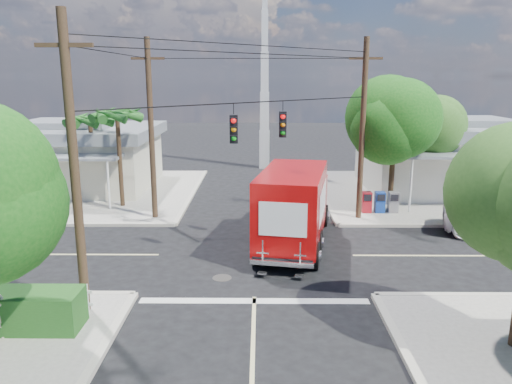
{
  "coord_description": "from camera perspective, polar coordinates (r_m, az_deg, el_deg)",
  "views": [
    {
      "loc": [
        0.19,
        -19.36,
        7.16
      ],
      "look_at": [
        0.0,
        2.0,
        2.2
      ],
      "focal_mm": 35.0,
      "sensor_mm": 36.0,
      "label": 1
    }
  ],
  "objects": [
    {
      "name": "building_nw",
      "position": [
        34.44,
        -20.28,
        4.02
      ],
      "size": [
        10.8,
        10.2,
        4.3
      ],
      "color": "beige",
      "rests_on": "sidewalk_nw"
    },
    {
      "name": "palm_nw_front",
      "position": [
        28.02,
        -15.58,
        8.27
      ],
      "size": [
        3.01,
        3.08,
        5.59
      ],
      "color": "#422D1C",
      "rests_on": "sidewalk_nw"
    },
    {
      "name": "radio_tower",
      "position": [
        39.39,
        0.98,
        10.86
      ],
      "size": [
        0.8,
        0.8,
        17.0
      ],
      "color": "silver",
      "rests_on": "ground"
    },
    {
      "name": "sidewalk_ne",
      "position": [
        32.85,
        19.49,
        -0.15
      ],
      "size": [
        14.12,
        14.12,
        0.14
      ],
      "color": "gray",
      "rests_on": "ground"
    },
    {
      "name": "building_ne",
      "position": [
        34.0,
        21.79,
        3.96
      ],
      "size": [
        11.8,
        10.2,
        4.5
      ],
      "color": "white",
      "rests_on": "sidewalk_ne"
    },
    {
      "name": "sidewalk_nw",
      "position": [
        32.98,
        -19.11,
        -0.07
      ],
      "size": [
        14.12,
        14.12,
        0.14
      ],
      "color": "gray",
      "rests_on": "ground"
    },
    {
      "name": "tree_ne_back",
      "position": [
        30.05,
        19.31,
        6.67
      ],
      "size": [
        3.77,
        3.66,
        5.82
      ],
      "color": "#422D1C",
      "rests_on": "sidewalk_ne"
    },
    {
      "name": "ground",
      "position": [
        20.64,
        -0.05,
        -7.22
      ],
      "size": [
        120.0,
        120.0,
        0.0
      ],
      "primitive_type": "plane",
      "color": "black",
      "rests_on": "ground"
    },
    {
      "name": "delivery_truck",
      "position": [
        21.47,
        4.42,
        -1.6
      ],
      "size": [
        3.77,
        8.18,
        3.42
      ],
      "color": "black",
      "rests_on": "ground"
    },
    {
      "name": "utility_poles",
      "position": [
        21.19,
        -4.32,
        6.29
      ],
      "size": [
        12.0,
        10.68,
        9.0
      ],
      "color": "#473321",
      "rests_on": "ground"
    },
    {
      "name": "road_markings",
      "position": [
        19.27,
        -0.1,
        -8.73
      ],
      "size": [
        32.0,
        32.0,
        0.01
      ],
      "color": "beige",
      "rests_on": "ground"
    },
    {
      "name": "vending_boxes",
      "position": [
        27.11,
        13.96,
        -1.13
      ],
      "size": [
        1.9,
        0.5,
        1.1
      ],
      "color": "#A2141F",
      "rests_on": "sidewalk_ne"
    },
    {
      "name": "palm_nw_back",
      "position": [
        30.08,
        -18.46,
        7.66
      ],
      "size": [
        3.01,
        3.08,
        5.19
      ],
      "color": "#422D1C",
      "rests_on": "sidewalk_nw"
    },
    {
      "name": "parked_car",
      "position": [
        25.51,
        27.02,
        -2.82
      ],
      "size": [
        6.33,
        4.38,
        1.61
      ],
      "primitive_type": "imported",
      "rotation": [
        0.0,
        0.0,
        1.24
      ],
      "color": "silver",
      "rests_on": "ground"
    },
    {
      "name": "tree_ne_front",
      "position": [
        27.15,
        15.63,
        7.54
      ],
      "size": [
        4.21,
        4.14,
        6.66
      ],
      "color": "#422D1C",
      "rests_on": "sidewalk_ne"
    }
  ]
}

